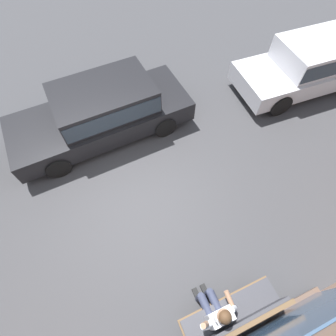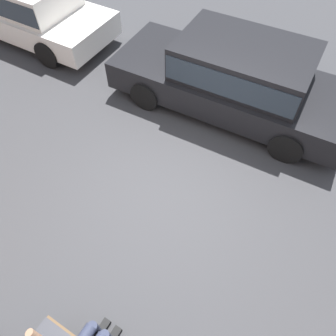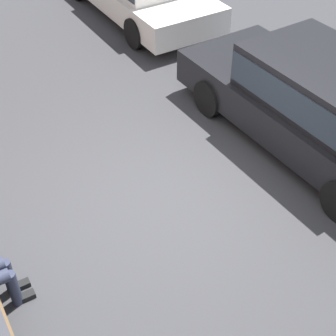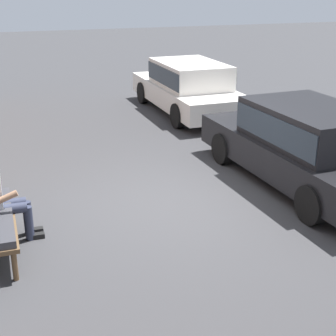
{
  "view_description": "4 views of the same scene",
  "coord_description": "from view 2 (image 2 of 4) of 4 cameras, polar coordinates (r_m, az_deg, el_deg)",
  "views": [
    {
      "loc": [
        0.37,
        2.6,
        5.71
      ],
      "look_at": [
        -0.8,
        -0.07,
        1.02
      ],
      "focal_mm": 28.0,
      "sensor_mm": 36.0,
      "label": 1
    },
    {
      "loc": [
        -1.58,
        2.6,
        4.7
      ],
      "look_at": [
        -0.21,
        0.33,
        1.18
      ],
      "focal_mm": 35.0,
      "sensor_mm": 36.0,
      "label": 2
    },
    {
      "loc": [
        -4.37,
        2.6,
        4.95
      ],
      "look_at": [
        -0.3,
        0.24,
        0.89
      ],
      "focal_mm": 55.0,
      "sensor_mm": 36.0,
      "label": 3
    },
    {
      "loc": [
        -7.39,
        2.6,
        3.53
      ],
      "look_at": [
        -0.74,
        0.33,
        0.9
      ],
      "focal_mm": 55.0,
      "sensor_mm": 36.0,
      "label": 4
    }
  ],
  "objects": [
    {
      "name": "ground_plane",
      "position": [
        5.6,
        -0.1,
        -4.09
      ],
      "size": [
        60.0,
        60.0,
        0.0
      ],
      "primitive_type": "plane",
      "color": "#38383A"
    },
    {
      "name": "parked_car_far",
      "position": [
        9.53,
        -23.81,
        24.63
      ],
      "size": [
        4.64,
        1.92,
        1.39
      ],
      "color": "white",
      "rests_on": "ground_plane"
    },
    {
      "name": "parked_car_mid",
      "position": [
        6.61,
        11.72,
        15.53
      ],
      "size": [
        4.75,
        2.06,
        1.45
      ],
      "color": "black",
      "rests_on": "ground_plane"
    }
  ]
}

